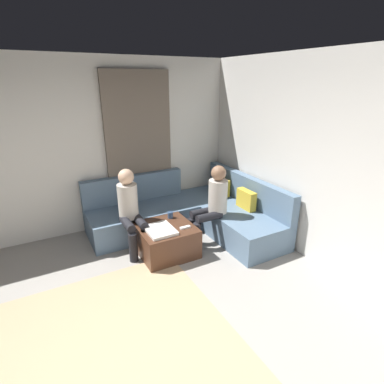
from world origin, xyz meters
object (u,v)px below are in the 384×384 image
(ottoman, at_px, (166,240))
(person_on_couch_side, at_px, (130,208))
(person_on_couch_back, at_px, (212,202))
(coffee_mug, at_px, (170,215))
(sectional_couch, at_px, (192,213))
(game_remote, at_px, (185,227))

(ottoman, bearing_deg, person_on_couch_side, -130.13)
(person_on_couch_back, bearing_deg, coffee_mug, 64.66)
(sectional_couch, bearing_deg, person_on_couch_back, 6.09)
(game_remote, xyz_separation_m, person_on_couch_back, (-0.13, 0.52, 0.23))
(person_on_couch_back, bearing_deg, ottoman, 86.51)
(game_remote, height_order, person_on_couch_back, person_on_couch_back)
(sectional_couch, distance_m, game_remote, 0.81)
(game_remote, relative_size, person_on_couch_back, 0.12)
(sectional_couch, distance_m, person_on_couch_back, 0.64)
(sectional_couch, bearing_deg, coffee_mug, -63.59)
(ottoman, relative_size, game_remote, 5.07)
(ottoman, bearing_deg, sectional_couch, 124.50)
(game_remote, bearing_deg, coffee_mug, -174.29)
(ottoman, distance_m, coffee_mug, 0.38)
(coffee_mug, xyz_separation_m, game_remote, (0.40, 0.04, -0.04))
(ottoman, relative_size, person_on_couch_side, 0.63)
(sectional_couch, relative_size, person_on_couch_back, 2.12)
(ottoman, xyz_separation_m, coffee_mug, (-0.22, 0.18, 0.26))
(ottoman, distance_m, person_on_couch_side, 0.67)
(coffee_mug, bearing_deg, game_remote, 5.71)
(ottoman, xyz_separation_m, person_on_couch_side, (-0.32, -0.38, 0.45))
(coffee_mug, bearing_deg, person_on_couch_side, -100.37)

